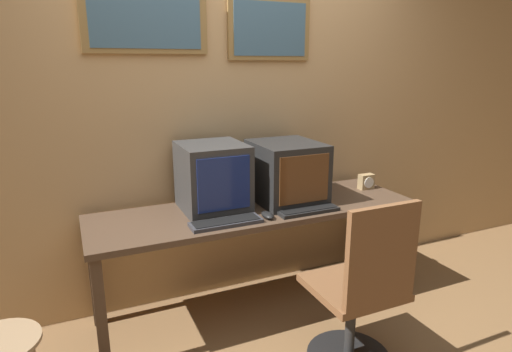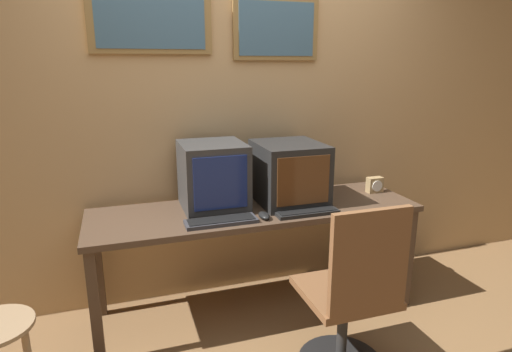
% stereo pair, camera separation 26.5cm
% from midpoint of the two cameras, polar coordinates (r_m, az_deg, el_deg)
% --- Properties ---
extents(wall_back, '(8.00, 0.08, 2.60)m').
position_cam_midpoint_polar(wall_back, '(2.94, -5.78, 8.91)').
color(wall_back, tan).
rests_on(wall_back, ground_plane).
extents(desk, '(2.06, 0.61, 0.72)m').
position_cam_midpoint_polar(desk, '(2.74, -2.79, -5.76)').
color(desk, '#4C3828').
rests_on(desk, ground_plane).
extents(monitor_left, '(0.39, 0.42, 0.41)m').
position_cam_midpoint_polar(monitor_left, '(2.65, -8.65, -0.16)').
color(monitor_left, '#333333').
rests_on(monitor_left, desk).
extents(monitor_right, '(0.41, 0.47, 0.39)m').
position_cam_midpoint_polar(monitor_right, '(2.79, 1.39, 0.51)').
color(monitor_right, black).
rests_on(monitor_right, desk).
extents(keyboard_main, '(0.41, 0.13, 0.03)m').
position_cam_midpoint_polar(keyboard_main, '(2.45, -7.13, -6.21)').
color(keyboard_main, '#333338').
rests_on(keyboard_main, desk).
extents(keyboard_side, '(0.39, 0.15, 0.03)m').
position_cam_midpoint_polar(keyboard_side, '(2.64, 3.95, -4.54)').
color(keyboard_side, black).
rests_on(keyboard_side, desk).
extents(mouse_near_keyboard, '(0.06, 0.12, 0.04)m').
position_cam_midpoint_polar(mouse_near_keyboard, '(2.52, -1.47, -5.30)').
color(mouse_near_keyboard, black).
rests_on(mouse_near_keyboard, desk).
extents(desk_clock, '(0.11, 0.07, 0.11)m').
position_cam_midpoint_polar(desk_clock, '(3.16, 12.20, -0.77)').
color(desk_clock, '#A38456').
rests_on(desk_clock, desk).
extents(office_chair, '(0.46, 0.46, 0.97)m').
position_cam_midpoint_polar(office_chair, '(2.36, 10.53, -15.83)').
color(office_chair, black).
rests_on(office_chair, ground_plane).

